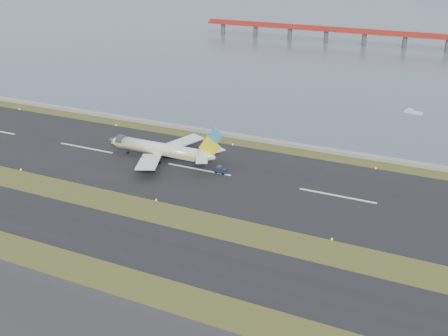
{
  "coord_description": "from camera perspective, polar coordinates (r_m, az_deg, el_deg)",
  "views": [
    {
      "loc": [
        70.67,
        -98.77,
        60.97
      ],
      "look_at": [
        11.82,
        22.0,
        5.63
      ],
      "focal_mm": 45.0,
      "sensor_mm": 36.0,
      "label": 1
    }
  ],
  "objects": [
    {
      "name": "bay_water",
      "position": [
        566.51,
        19.34,
        15.01
      ],
      "size": [
        1400.0,
        800.0,
        1.3
      ],
      "primitive_type": "cube",
      "color": "#4D5E6F",
      "rests_on": "ground"
    },
    {
      "name": "runway_strip",
      "position": [
        159.01,
        -2.57,
        -0.16
      ],
      "size": [
        1000.0,
        45.0,
        0.1
      ],
      "primitive_type": "cube",
      "color": "black",
      "rests_on": "ground"
    },
    {
      "name": "workboat_near",
      "position": [
        222.19,
        18.64,
        5.41
      ],
      "size": [
        7.04,
        3.52,
        1.64
      ],
      "rotation": [
        0.0,
        0.0,
        -0.22
      ],
      "color": "silver",
      "rests_on": "ground"
    },
    {
      "name": "airliner",
      "position": [
        165.16,
        -6.26,
        1.87
      ],
      "size": [
        38.52,
        32.89,
        12.8
      ],
      "color": "white",
      "rests_on": "ground"
    },
    {
      "name": "ground",
      "position": [
        135.89,
        -8.6,
        -4.54
      ],
      "size": [
        1000.0,
        1000.0,
        0.0
      ],
      "primitive_type": "plane",
      "color": "#384A1A",
      "rests_on": "ground"
    },
    {
      "name": "taxiway_strip",
      "position": [
        127.41,
        -11.63,
        -6.68
      ],
      "size": [
        1000.0,
        18.0,
        0.1
      ],
      "primitive_type": "cube",
      "color": "black",
      "rests_on": "ground"
    },
    {
      "name": "seawall",
      "position": [
        184.0,
        1.88,
        3.19
      ],
      "size": [
        1000.0,
        2.5,
        1.0
      ],
      "primitive_type": "cube",
      "color": "gray",
      "rests_on": "ground"
    },
    {
      "name": "pushback_tug",
      "position": [
        156.2,
        -0.35,
        -0.19
      ],
      "size": [
        3.28,
        2.02,
        2.06
      ],
      "rotation": [
        0.0,
        0.0,
        -0.04
      ],
      "color": "#16233D",
      "rests_on": "ground"
    },
    {
      "name": "red_pier",
      "position": [
        356.49,
        17.96,
        12.68
      ],
      "size": [
        260.0,
        5.0,
        10.2
      ],
      "color": "#B22B1E",
      "rests_on": "ground"
    }
  ]
}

